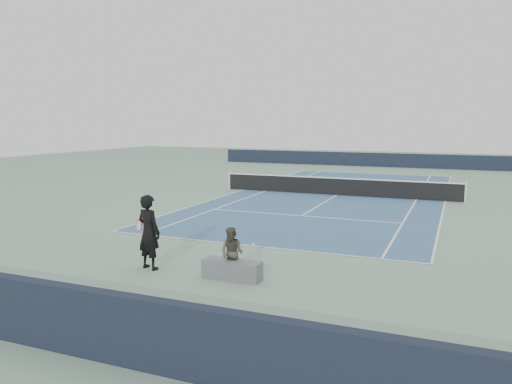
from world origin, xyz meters
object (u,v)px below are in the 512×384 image
at_px(tennis_net, 337,186).
at_px(tennis_player, 149,232).
at_px(tennis_ball, 147,270).
at_px(spectator_bench, 232,261).

bearing_deg(tennis_net, tennis_player, -95.97).
relative_size(tennis_net, tennis_ball, 207.47).
distance_m(tennis_net, tennis_ball, 15.50).
bearing_deg(spectator_bench, tennis_player, -179.13).
xyz_separation_m(tennis_net, spectator_bench, (0.86, -15.16, -0.03)).
xyz_separation_m(tennis_player, spectator_bench, (2.45, 0.04, -0.54)).
bearing_deg(spectator_bench, tennis_ball, -174.05).
bearing_deg(tennis_player, tennis_ball, -79.44).
bearing_deg(spectator_bench, tennis_net, 93.26).
xyz_separation_m(tennis_player, tennis_ball, (0.04, -0.21, -0.99)).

